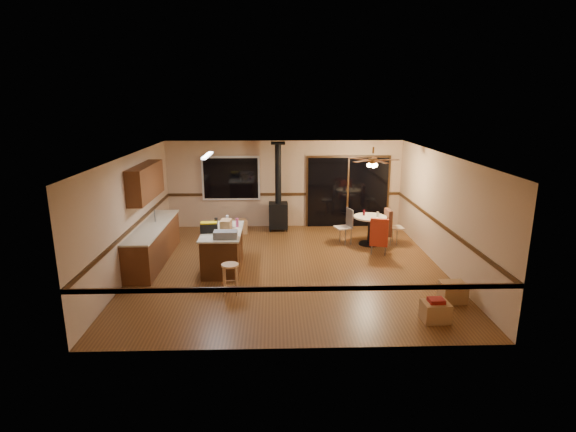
{
  "coord_description": "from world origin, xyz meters",
  "views": [
    {
      "loc": [
        -0.31,
        -9.76,
        3.78
      ],
      "look_at": [
        0.0,
        0.3,
        1.15
      ],
      "focal_mm": 28.0,
      "sensor_mm": 36.0,
      "label": 1
    }
  ],
  "objects_px": {
    "dining_table": "(370,225)",
    "chair_left": "(347,222)",
    "kitchen_island": "(223,249)",
    "blue_bucket": "(231,271)",
    "chair_near": "(379,232)",
    "box_corner_a": "(435,311)",
    "wood_stove": "(278,206)",
    "toolbox_grey": "(225,235)",
    "box_corner_b": "(453,292)",
    "toolbox_black": "(209,228)",
    "box_under_window": "(238,226)",
    "chair_right": "(389,222)",
    "bar_stool": "(230,279)"
  },
  "relations": [
    {
      "from": "toolbox_grey",
      "to": "bar_stool",
      "type": "relative_size",
      "value": 0.8
    },
    {
      "from": "kitchen_island",
      "to": "dining_table",
      "type": "height_order",
      "value": "kitchen_island"
    },
    {
      "from": "bar_stool",
      "to": "dining_table",
      "type": "bearing_deg",
      "value": 41.57
    },
    {
      "from": "blue_bucket",
      "to": "box_corner_a",
      "type": "xyz_separation_m",
      "value": [
        3.77,
        -2.15,
        0.04
      ]
    },
    {
      "from": "box_corner_a",
      "to": "box_corner_b",
      "type": "xyz_separation_m",
      "value": [
        0.61,
        0.77,
        0.01
      ]
    },
    {
      "from": "kitchen_island",
      "to": "toolbox_black",
      "type": "height_order",
      "value": "toolbox_black"
    },
    {
      "from": "box_corner_b",
      "to": "wood_stove",
      "type": "bearing_deg",
      "value": 123.72
    },
    {
      "from": "toolbox_grey",
      "to": "chair_right",
      "type": "relative_size",
      "value": 0.71
    },
    {
      "from": "toolbox_grey",
      "to": "box_corner_a",
      "type": "distance_m",
      "value": 4.46
    },
    {
      "from": "kitchen_island",
      "to": "blue_bucket",
      "type": "bearing_deg",
      "value": -66.68
    },
    {
      "from": "wood_stove",
      "to": "toolbox_grey",
      "type": "relative_size",
      "value": 5.04
    },
    {
      "from": "box_under_window",
      "to": "box_corner_a",
      "type": "bearing_deg",
      "value": -54.77
    },
    {
      "from": "kitchen_island",
      "to": "toolbox_grey",
      "type": "height_order",
      "value": "toolbox_grey"
    },
    {
      "from": "kitchen_island",
      "to": "box_corner_b",
      "type": "height_order",
      "value": "kitchen_island"
    },
    {
      "from": "box_corner_a",
      "to": "box_corner_b",
      "type": "height_order",
      "value": "box_corner_b"
    },
    {
      "from": "chair_right",
      "to": "box_under_window",
      "type": "bearing_deg",
      "value": 164.46
    },
    {
      "from": "dining_table",
      "to": "chair_near",
      "type": "distance_m",
      "value": 0.88
    },
    {
      "from": "chair_near",
      "to": "chair_right",
      "type": "bearing_deg",
      "value": 62.7
    },
    {
      "from": "chair_near",
      "to": "box_corner_b",
      "type": "bearing_deg",
      "value": -72.39
    },
    {
      "from": "box_corner_a",
      "to": "kitchen_island",
      "type": "bearing_deg",
      "value": 146.28
    },
    {
      "from": "bar_stool",
      "to": "box_corner_b",
      "type": "height_order",
      "value": "bar_stool"
    },
    {
      "from": "chair_near",
      "to": "box_corner_a",
      "type": "xyz_separation_m",
      "value": [
        0.23,
        -3.41,
        -0.42
      ]
    },
    {
      "from": "blue_bucket",
      "to": "chair_left",
      "type": "relative_size",
      "value": 0.63
    },
    {
      "from": "kitchen_island",
      "to": "blue_bucket",
      "type": "relative_size",
      "value": 5.18
    },
    {
      "from": "dining_table",
      "to": "box_corner_b",
      "type": "relative_size",
      "value": 1.88
    },
    {
      "from": "dining_table",
      "to": "blue_bucket",
      "type": "bearing_deg",
      "value": -148.53
    },
    {
      "from": "wood_stove",
      "to": "bar_stool",
      "type": "distance_m",
      "value": 4.59
    },
    {
      "from": "toolbox_grey",
      "to": "blue_bucket",
      "type": "xyz_separation_m",
      "value": [
        0.08,
        0.05,
        -0.84
      ]
    },
    {
      "from": "wood_stove",
      "to": "toolbox_grey",
      "type": "height_order",
      "value": "wood_stove"
    },
    {
      "from": "bar_stool",
      "to": "chair_left",
      "type": "xyz_separation_m",
      "value": [
        2.82,
        3.16,
        0.28
      ]
    },
    {
      "from": "toolbox_grey",
      "to": "dining_table",
      "type": "relative_size",
      "value": 0.57
    },
    {
      "from": "blue_bucket",
      "to": "box_corner_b",
      "type": "bearing_deg",
      "value": -17.49
    },
    {
      "from": "wood_stove",
      "to": "toolbox_grey",
      "type": "distance_m",
      "value": 3.81
    },
    {
      "from": "dining_table",
      "to": "box_under_window",
      "type": "distance_m",
      "value": 3.79
    },
    {
      "from": "toolbox_grey",
      "to": "bar_stool",
      "type": "bearing_deg",
      "value": -79.13
    },
    {
      "from": "wood_stove",
      "to": "bar_stool",
      "type": "xyz_separation_m",
      "value": [
        -1.0,
        -4.46,
        -0.42
      ]
    },
    {
      "from": "toolbox_black",
      "to": "box_under_window",
      "type": "relative_size",
      "value": 0.77
    },
    {
      "from": "toolbox_black",
      "to": "blue_bucket",
      "type": "xyz_separation_m",
      "value": [
        0.49,
        -0.38,
        -0.87
      ]
    },
    {
      "from": "dining_table",
      "to": "chair_left",
      "type": "height_order",
      "value": "chair_left"
    },
    {
      "from": "wood_stove",
      "to": "box_corner_b",
      "type": "bearing_deg",
      "value": -56.28
    },
    {
      "from": "wood_stove",
      "to": "toolbox_grey",
      "type": "bearing_deg",
      "value": -107.82
    },
    {
      "from": "toolbox_grey",
      "to": "chair_left",
      "type": "distance_m",
      "value": 3.79
    },
    {
      "from": "wood_stove",
      "to": "box_corner_a",
      "type": "height_order",
      "value": "wood_stove"
    },
    {
      "from": "box_under_window",
      "to": "toolbox_black",
      "type": "bearing_deg",
      "value": -97.86
    },
    {
      "from": "kitchen_island",
      "to": "chair_near",
      "type": "relative_size",
      "value": 2.4
    },
    {
      "from": "kitchen_island",
      "to": "box_under_window",
      "type": "bearing_deg",
      "value": 87.28
    },
    {
      "from": "wood_stove",
      "to": "blue_bucket",
      "type": "relative_size",
      "value": 7.77
    },
    {
      "from": "bar_stool",
      "to": "chair_near",
      "type": "bearing_deg",
      "value": 31.89
    },
    {
      "from": "dining_table",
      "to": "chair_right",
      "type": "relative_size",
      "value": 1.24
    },
    {
      "from": "blue_bucket",
      "to": "chair_left",
      "type": "bearing_deg",
      "value": 38.07
    }
  ]
}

